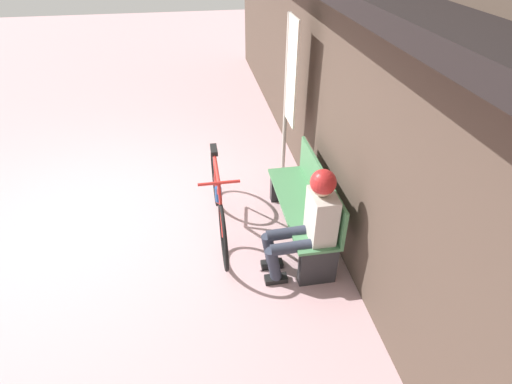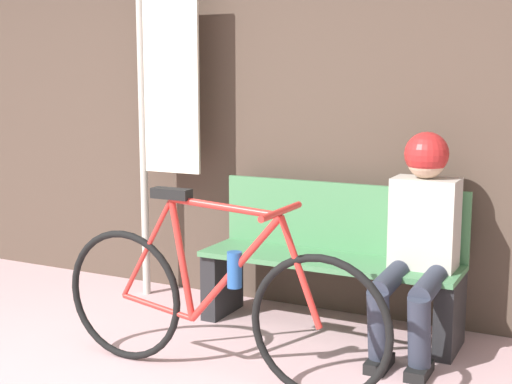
{
  "view_description": "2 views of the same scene",
  "coord_description": "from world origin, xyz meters",
  "px_view_note": "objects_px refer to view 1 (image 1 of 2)",
  "views": [
    {
      "loc": [
        3.79,
        1.2,
        2.93
      ],
      "look_at": [
        0.53,
        1.75,
        0.61
      ],
      "focal_mm": 28.0,
      "sensor_mm": 36.0,
      "label": 1
    },
    {
      "loc": [
        1.95,
        -1.45,
        1.43
      ],
      "look_at": [
        0.27,
        1.88,
        0.83
      ],
      "focal_mm": 50.0,
      "sensor_mm": 36.0,
      "label": 2
    }
  ],
  "objects_px": {
    "park_bench_near": "(305,207)",
    "person_seated": "(310,218)",
    "banner_pole": "(290,83)",
    "bicycle": "(218,202)"
  },
  "relations": [
    {
      "from": "park_bench_near",
      "to": "bicycle",
      "type": "distance_m",
      "value": 0.93
    },
    {
      "from": "bicycle",
      "to": "person_seated",
      "type": "distance_m",
      "value": 1.13
    },
    {
      "from": "person_seated",
      "to": "banner_pole",
      "type": "height_order",
      "value": "banner_pole"
    },
    {
      "from": "banner_pole",
      "to": "bicycle",
      "type": "bearing_deg",
      "value": -45.69
    },
    {
      "from": "park_bench_near",
      "to": "bicycle",
      "type": "xyz_separation_m",
      "value": [
        -0.25,
        -0.9,
        0.0
      ]
    },
    {
      "from": "park_bench_near",
      "to": "bicycle",
      "type": "bearing_deg",
      "value": -105.29
    },
    {
      "from": "park_bench_near",
      "to": "person_seated",
      "type": "relative_size",
      "value": 1.27
    },
    {
      "from": "park_bench_near",
      "to": "person_seated",
      "type": "height_order",
      "value": "person_seated"
    },
    {
      "from": "bicycle",
      "to": "banner_pole",
      "type": "distance_m",
      "value": 1.63
    },
    {
      "from": "park_bench_near",
      "to": "person_seated",
      "type": "bearing_deg",
      "value": -12.67
    }
  ]
}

